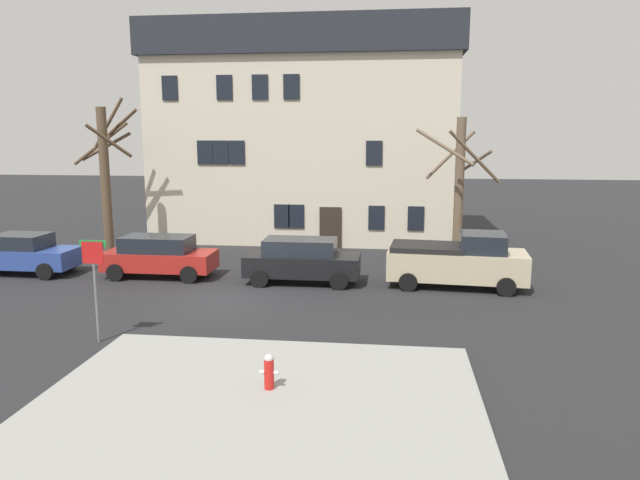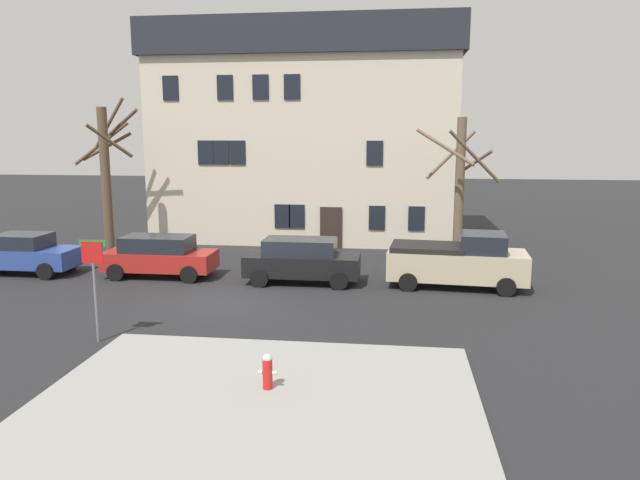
# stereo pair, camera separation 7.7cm
# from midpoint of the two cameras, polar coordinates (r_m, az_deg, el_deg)

# --- Properties ---
(ground_plane) EXTENTS (120.00, 120.00, 0.00)m
(ground_plane) POSITION_cam_midpoint_polar(r_m,az_deg,el_deg) (21.07, -9.35, -5.65)
(ground_plane) COLOR #262628
(sidewalk_slab) EXTENTS (9.49, 7.14, 0.12)m
(sidewalk_slab) POSITION_cam_midpoint_polar(r_m,az_deg,el_deg) (13.19, -6.09, -15.15)
(sidewalk_slab) COLOR #999993
(sidewalk_slab) RESTS_ON ground_plane
(building_main) EXTENTS (16.44, 6.58, 11.45)m
(building_main) POSITION_cam_midpoint_polar(r_m,az_deg,el_deg) (32.76, -1.57, 10.35)
(building_main) COLOR beige
(building_main) RESTS_ON ground_plane
(tree_bare_near) EXTENTS (3.26, 3.26, 7.41)m
(tree_bare_near) POSITION_cam_midpoint_polar(r_m,az_deg,el_deg) (29.52, -20.04, 6.03)
(tree_bare_near) COLOR brown
(tree_bare_near) RESTS_ON ground_plane
(tree_bare_mid) EXTENTS (3.53, 3.37, 6.42)m
(tree_bare_mid) POSITION_cam_midpoint_polar(r_m,az_deg,el_deg) (26.11, 13.20, 5.06)
(tree_bare_mid) COLOR brown
(tree_bare_mid) RESTS_ON ground_plane
(car_blue_sedan) EXTENTS (4.51, 2.08, 1.66)m
(car_blue_sedan) POSITION_cam_midpoint_polar(r_m,az_deg,el_deg) (27.32, -26.86, -1.20)
(car_blue_sedan) COLOR #2D4799
(car_blue_sedan) RESTS_ON ground_plane
(car_red_wagon) EXTENTS (4.42, 1.99, 1.67)m
(car_red_wagon) POSITION_cam_midpoint_polar(r_m,az_deg,el_deg) (24.68, -15.35, -1.47)
(car_red_wagon) COLOR #AD231E
(car_red_wagon) RESTS_ON ground_plane
(car_black_wagon) EXTENTS (4.43, 1.97, 1.74)m
(car_black_wagon) POSITION_cam_midpoint_polar(r_m,az_deg,el_deg) (22.85, -1.87, -1.95)
(car_black_wagon) COLOR black
(car_black_wagon) RESTS_ON ground_plane
(pickup_truck_beige) EXTENTS (5.26, 2.61, 2.08)m
(pickup_truck_beige) POSITION_cam_midpoint_polar(r_m,az_deg,el_deg) (22.83, 13.08, -1.96)
(pickup_truck_beige) COLOR #C6B793
(pickup_truck_beige) RESTS_ON ground_plane
(fire_hydrant) EXTENTS (0.42, 0.22, 0.81)m
(fire_hydrant) POSITION_cam_midpoint_polar(r_m,az_deg,el_deg) (13.41, -5.11, -12.47)
(fire_hydrant) COLOR red
(fire_hydrant) RESTS_ON sidewalk_slab
(street_sign_pole) EXTENTS (0.76, 0.07, 2.88)m
(street_sign_pole) POSITION_cam_midpoint_polar(r_m,az_deg,el_deg) (17.23, -21.11, -2.86)
(street_sign_pole) COLOR slate
(street_sign_pole) RESTS_ON ground_plane
(bicycle_leaning) EXTENTS (1.65, 0.69, 1.03)m
(bicycle_leaning) POSITION_cam_midpoint_polar(r_m,az_deg,el_deg) (27.23, -13.23, -1.40)
(bicycle_leaning) COLOR black
(bicycle_leaning) RESTS_ON ground_plane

